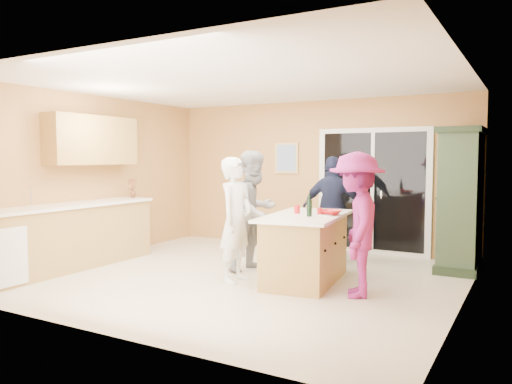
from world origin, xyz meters
The scene contains 22 objects.
floor centered at (0.00, 0.00, 0.00)m, with size 5.50×5.50×0.00m, color beige.
ceiling centered at (0.00, 0.00, 2.60)m, with size 5.50×5.00×0.10m, color white.
wall_back centered at (0.00, 2.50, 1.30)m, with size 5.50×0.10×2.60m, color #E4B25E.
wall_front centered at (0.00, -2.50, 1.30)m, with size 5.50×0.10×2.60m, color #E4B25E.
wall_left centered at (-2.75, 0.00, 1.30)m, with size 0.10×5.00×2.60m, color #E4B25E.
wall_right centered at (2.75, 0.00, 1.30)m, with size 0.10×5.00×2.60m, color #E4B25E.
left_cabinet_run centered at (-2.45, -1.05, 0.46)m, with size 0.65×3.05×1.24m.
upper_cabinets centered at (-2.58, -0.20, 1.88)m, with size 0.35×1.60×0.75m, color #A37B3F.
sliding_door centered at (1.05, 2.46, 1.05)m, with size 1.90×0.07×2.10m.
framed_picture centered at (-0.55, 2.48, 1.60)m, with size 0.46×0.04×0.56m.
kitchen_island centered at (0.83, 0.20, 0.41)m, with size 1.11×1.77×0.88m.
green_hutch centered at (2.49, 1.90, 0.99)m, with size 0.58×1.10×2.03m.
woman_white centered at (0.04, -0.24, 0.81)m, with size 0.59×0.39×1.62m, color silver.
woman_grey centered at (-0.07, 0.45, 0.85)m, with size 0.83×0.65×1.71m, color #A3A4A6.
woman_navy centered at (0.71, 1.51, 0.82)m, with size 0.96×0.40×1.63m, color #1A203B.
woman_magenta centered at (1.62, -0.15, 0.84)m, with size 1.08×0.62×1.68m, color #821C60.
serving_bowl centered at (1.13, 0.29, 0.91)m, with size 0.27×0.27×0.07m, color #B61417.
tulip_vase centered at (-2.45, 0.52, 1.11)m, with size 0.18×0.12×0.34m, color #AE1120.
tumbler_near centered at (0.68, 0.25, 0.93)m, with size 0.07×0.07×0.11m, color #B61417.
tumbler_far centered at (1.02, 0.20, 0.92)m, with size 0.07×0.07×0.10m, color #B61417.
wine_bottle centered at (0.96, 0.01, 0.99)m, with size 0.07×0.07×0.28m.
white_plate centered at (1.09, 0.23, 0.88)m, with size 0.21×0.21×0.01m, color silver.
Camera 1 is at (3.40, -5.69, 1.61)m, focal length 35.00 mm.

